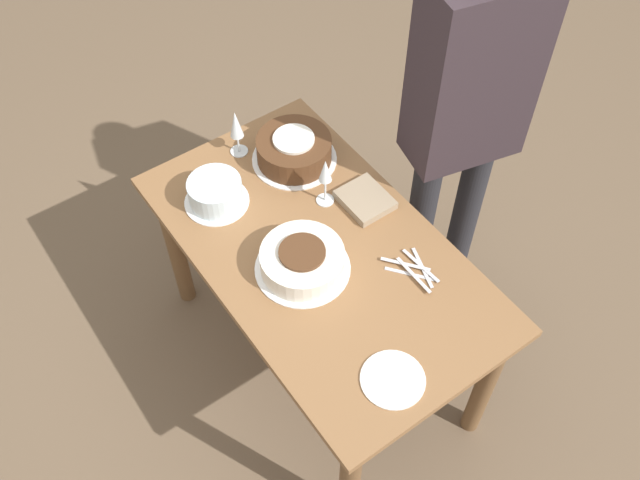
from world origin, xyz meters
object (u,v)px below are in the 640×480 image
cake_center_white (302,261)px  cake_front_chocolate (294,150)px  person_cutting (468,103)px  wine_glass_far (236,126)px  wine_glass_near (325,174)px  cake_back_decorated (215,193)px

cake_center_white → cake_front_chocolate: 0.51m
cake_front_chocolate → person_cutting: person_cutting is taller
cake_front_chocolate → wine_glass_far: wine_glass_far is taller
cake_front_chocolate → wine_glass_near: 0.25m
cake_front_chocolate → wine_glass_far: size_ratio=1.61×
cake_front_chocolate → wine_glass_far: (0.16, 0.15, 0.08)m
cake_front_chocolate → cake_center_white: bearing=148.8°
cake_front_chocolate → person_cutting: (-0.37, -0.48, 0.25)m
cake_center_white → wine_glass_far: (0.59, -0.11, 0.09)m
cake_center_white → cake_back_decorated: cake_back_decorated is taller
cake_back_decorated → person_cutting: bearing=-113.3°
cake_front_chocolate → person_cutting: bearing=-127.5°
wine_glass_near → wine_glass_far: (0.39, 0.12, -0.01)m
wine_glass_far → person_cutting: size_ratio=0.12×
wine_glass_near → wine_glass_far: 0.41m
cake_back_decorated → wine_glass_near: bearing=-124.7°
cake_front_chocolate → person_cutting: 0.65m
cake_front_chocolate → cake_back_decorated: size_ratio=1.37×
person_cutting → wine_glass_far: bearing=-26.7°
wine_glass_far → cake_center_white: bearing=169.0°
cake_center_white → cake_front_chocolate: cake_front_chocolate is taller
cake_center_white → wine_glass_near: bearing=-49.9°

